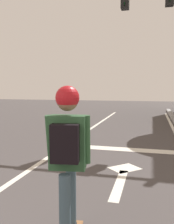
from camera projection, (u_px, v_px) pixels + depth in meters
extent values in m
cube|color=silver|center=(60.00, 149.00, 6.54)|extent=(0.12, 20.00, 0.01)
cube|color=silver|center=(125.00, 149.00, 6.53)|extent=(3.29, 0.40, 0.01)
cube|color=silver|center=(119.00, 184.00, 4.19)|extent=(0.16, 1.40, 0.01)
cube|color=silver|center=(125.00, 168.00, 5.00)|extent=(0.71, 0.71, 0.01)
cylinder|color=#3D5360|center=(71.00, 197.00, 2.67)|extent=(0.11, 0.11, 0.75)
cylinder|color=#3D5360|center=(65.00, 214.00, 2.32)|extent=(0.11, 0.11, 0.75)
cube|color=#2D5533|center=(68.00, 142.00, 2.44)|extent=(0.38, 0.23, 0.53)
cylinder|color=#2D5533|center=(50.00, 139.00, 2.48)|extent=(0.07, 0.14, 0.49)
cylinder|color=#2D5533|center=(87.00, 140.00, 2.44)|extent=(0.07, 0.09, 0.48)
sphere|color=#916A4D|center=(67.00, 100.00, 2.40)|extent=(0.21, 0.21, 0.21)
sphere|color=red|center=(67.00, 98.00, 2.39)|extent=(0.23, 0.23, 0.23)
cube|color=black|center=(65.00, 143.00, 2.30)|extent=(0.28, 0.18, 0.36)
cylinder|color=black|center=(170.00, 0.00, 7.15)|extent=(0.02, 0.10, 0.10)
cylinder|color=black|center=(124.00, 4.00, 7.47)|extent=(0.02, 0.10, 0.10)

